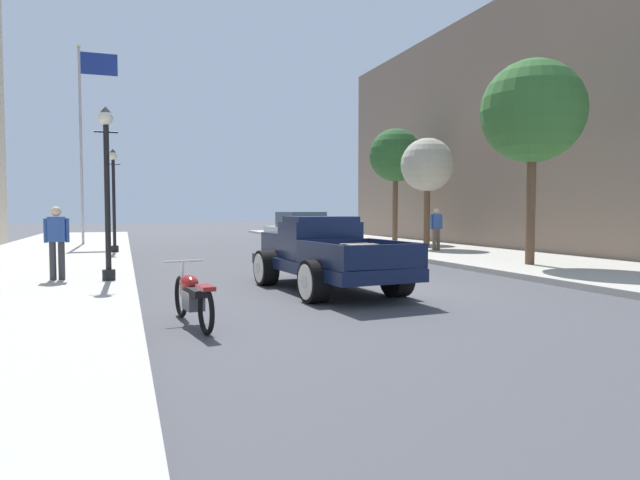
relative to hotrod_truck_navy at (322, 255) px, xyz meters
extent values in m
plane|color=#47474C|center=(0.68, -0.34, -0.75)|extent=(140.00, 140.00, 0.00)
cube|color=#B7B2A8|center=(7.93, -0.34, -0.68)|extent=(5.50, 64.00, 0.15)
cube|color=#7F6B5B|center=(16.68, 8.76, 4.49)|extent=(12.00, 28.00, 10.48)
cube|color=#0F1938|center=(0.02, -0.24, -0.21)|extent=(2.19, 5.04, 0.24)
cube|color=#0F1938|center=(-0.01, 0.11, 0.31)|extent=(1.65, 1.24, 0.80)
cube|color=#0F1938|center=(0.00, 0.06, 0.77)|extent=(1.51, 1.06, 0.12)
cube|color=#3D4C5B|center=(-0.06, 0.67, 0.47)|extent=(1.32, 0.16, 0.44)
cube|color=#0F1938|center=(-0.12, 1.40, 0.17)|extent=(1.45, 1.61, 0.52)
cube|color=silver|center=(-0.20, 2.20, 0.15)|extent=(0.69, 0.16, 0.47)
cube|color=#0F1938|center=(0.15, -1.64, -0.07)|extent=(1.87, 2.24, 0.04)
cube|color=#0F1938|center=(-0.66, -1.71, 0.15)|extent=(0.27, 2.10, 0.44)
cube|color=#0F1938|center=(0.96, -1.56, 0.15)|extent=(0.27, 2.10, 0.44)
cube|color=#0F1938|center=(0.24, -2.64, 0.15)|extent=(1.62, 0.23, 0.44)
cube|color=#0F1938|center=(0.06, -0.63, 0.15)|extent=(1.62, 0.23, 0.44)
cylinder|color=black|center=(-0.99, 1.02, -0.35)|extent=(0.43, 0.83, 0.80)
cylinder|color=silver|center=(-1.18, 1.00, -0.35)|extent=(0.07, 0.65, 0.66)
cylinder|color=silver|center=(-1.19, 1.00, -0.35)|extent=(0.04, 0.24, 0.24)
cylinder|color=black|center=(0.80, 1.18, -0.35)|extent=(0.43, 0.83, 0.80)
cylinder|color=silver|center=(0.98, 1.20, -0.35)|extent=(0.07, 0.65, 0.66)
cylinder|color=silver|center=(0.99, 1.20, -0.35)|extent=(0.04, 0.24, 0.24)
cylinder|color=black|center=(-0.75, -1.67, -0.35)|extent=(0.43, 0.83, 0.80)
cylinder|color=silver|center=(-0.93, -1.68, -0.35)|extent=(0.07, 0.65, 0.66)
cylinder|color=silver|center=(-0.94, -1.68, -0.35)|extent=(0.04, 0.24, 0.24)
cylinder|color=black|center=(1.04, -1.50, -0.35)|extent=(0.43, 0.83, 0.80)
cylinder|color=silver|center=(1.22, -1.49, -0.35)|extent=(0.07, 0.65, 0.66)
cylinder|color=silver|center=(1.23, -1.49, -0.35)|extent=(0.04, 0.24, 0.24)
cube|color=gray|center=(0.00, -2.00, 0.15)|extent=(0.64, 0.49, 0.40)
cube|color=#3D2D1E|center=(0.00, -2.00, 0.15)|extent=(0.62, 0.11, 0.42)
cube|color=brown|center=(0.34, -1.32, 0.09)|extent=(0.50, 0.40, 0.28)
torus|color=black|center=(-3.20, -2.25, -0.42)|extent=(0.16, 0.67, 0.67)
torus|color=black|center=(-3.01, -3.69, -0.42)|extent=(0.16, 0.67, 0.67)
cube|color=#4C4C51|center=(-3.10, -3.02, -0.37)|extent=(0.30, 0.47, 0.28)
ellipsoid|color=maroon|center=(-3.13, -2.77, -0.14)|extent=(0.33, 0.55, 0.24)
cube|color=black|center=(-3.06, -3.27, -0.22)|extent=(0.29, 0.58, 0.10)
cylinder|color=silver|center=(-3.19, -2.31, -0.12)|extent=(0.08, 0.26, 0.58)
cylinder|color=silver|center=(-3.18, -2.43, 0.16)|extent=(0.62, 0.12, 0.04)
cube|color=maroon|center=(-3.01, -3.69, -0.10)|extent=(0.23, 0.42, 0.06)
cube|color=silver|center=(2.90, 10.97, -0.14)|extent=(2.05, 4.42, 0.80)
cube|color=#384C5B|center=(2.91, 10.82, 0.58)|extent=(1.67, 2.11, 0.64)
cylinder|color=black|center=(1.97, 12.19, -0.42)|extent=(0.27, 0.67, 0.66)
cylinder|color=black|center=(3.62, 12.32, -0.42)|extent=(0.27, 0.67, 0.66)
cylinder|color=black|center=(2.17, 9.62, -0.42)|extent=(0.27, 0.67, 0.66)
cylinder|color=black|center=(3.82, 9.75, -0.42)|extent=(0.27, 0.67, 0.66)
cylinder|color=#333338|center=(-5.56, 2.36, -0.17)|extent=(0.14, 0.14, 0.86)
cylinder|color=#333338|center=(-5.38, 2.36, -0.17)|extent=(0.14, 0.14, 0.86)
cube|color=#2D4C93|center=(-5.47, 2.36, 0.54)|extent=(0.36, 0.22, 0.56)
cylinder|color=#2D4C93|center=(-5.69, 2.36, 0.51)|extent=(0.09, 0.09, 0.54)
cylinder|color=#2D4C93|center=(-5.25, 2.36, 0.51)|extent=(0.09, 0.09, 0.54)
sphere|color=beige|center=(-5.47, 2.36, 0.94)|extent=(0.22, 0.22, 0.22)
cylinder|color=brown|center=(7.37, 7.61, -0.17)|extent=(0.14, 0.14, 0.86)
cylinder|color=brown|center=(7.55, 7.61, -0.17)|extent=(0.14, 0.14, 0.86)
cube|color=#2D4C93|center=(7.46, 7.61, 0.54)|extent=(0.36, 0.22, 0.56)
cylinder|color=#2D4C93|center=(7.24, 7.61, 0.51)|extent=(0.09, 0.09, 0.54)
cylinder|color=#2D4C93|center=(7.68, 7.61, 0.51)|extent=(0.09, 0.09, 0.54)
sphere|color=beige|center=(7.46, 7.61, 0.94)|extent=(0.22, 0.22, 0.22)
cylinder|color=black|center=(-4.38, 1.91, -0.48)|extent=(0.28, 0.28, 0.24)
cylinder|color=black|center=(-4.38, 1.91, 1.24)|extent=(0.12, 0.12, 3.20)
cylinder|color=black|center=(-4.38, 1.91, 2.69)|extent=(0.50, 0.04, 0.04)
sphere|color=silver|center=(-4.38, 1.91, 3.00)|extent=(0.32, 0.32, 0.32)
cone|color=black|center=(-4.38, 1.91, 3.18)|extent=(0.24, 0.24, 0.14)
cylinder|color=black|center=(-4.39, 10.87, -0.48)|extent=(0.28, 0.28, 0.24)
cylinder|color=black|center=(-4.39, 10.87, 1.24)|extent=(0.12, 0.12, 3.20)
cylinder|color=black|center=(-4.39, 10.87, 2.69)|extent=(0.50, 0.04, 0.04)
sphere|color=silver|center=(-4.39, 10.87, 3.00)|extent=(0.32, 0.32, 0.32)
cone|color=black|center=(-4.39, 10.87, 3.18)|extent=(0.24, 0.24, 0.14)
cylinder|color=#B2B2B7|center=(-5.85, 16.78, 3.90)|extent=(0.12, 0.12, 9.00)
sphere|color=gold|center=(-5.85, 16.78, 8.48)|extent=(0.16, 0.16, 0.16)
cube|color=navy|center=(-4.99, 16.78, 7.75)|extent=(1.60, 0.03, 1.00)
cylinder|color=brown|center=(7.04, 1.80, 1.04)|extent=(0.26, 0.26, 3.29)
sphere|color=#33662D|center=(7.04, 1.80, 3.79)|extent=(2.94, 2.94, 2.94)
cylinder|color=brown|center=(7.98, 9.23, 0.72)|extent=(0.26, 0.26, 2.64)
sphere|color=#ADA893|center=(7.98, 9.23, 2.87)|extent=(2.22, 2.22, 2.22)
cylinder|color=brown|center=(8.49, 13.14, 1.04)|extent=(0.26, 0.26, 3.29)
sphere|color=#285628|center=(8.49, 13.14, 3.65)|extent=(2.57, 2.57, 2.57)
camera|label=1|loc=(-4.04, -11.33, 0.95)|focal=31.24mm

